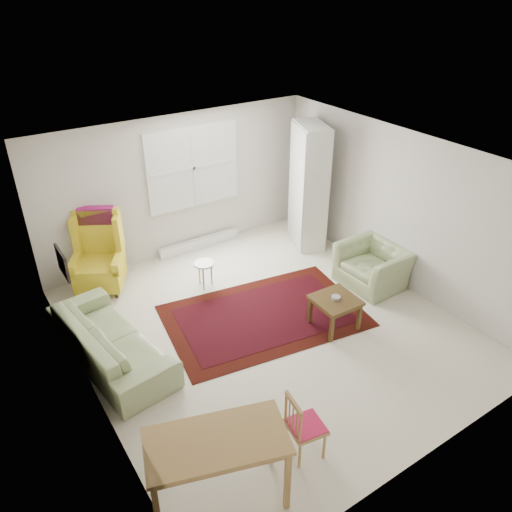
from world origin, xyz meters
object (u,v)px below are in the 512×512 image
stool (205,274)px  desk_chair (306,425)px  sofa (109,333)px  desk (218,469)px  wingback_chair (97,254)px  cabinet (309,187)px  armchair (374,262)px  coffee_table (334,312)px

stool → desk_chair: desk_chair is taller
sofa → desk: 2.54m
stool → desk_chair: (-0.66, -3.47, 0.19)m
wingback_chair → cabinet: cabinet is taller
cabinet → desk_chair: size_ratio=2.73×
armchair → desk: desk is taller
desk → desk_chair: (1.03, -0.04, -0.00)m
armchair → desk_chair: (-2.99, -2.02, 0.01)m
coffee_table → desk: desk is taller
desk_chair → armchair: bearing=-46.6°
sofa → desk_chair: 2.85m
armchair → cabinet: bearing=178.8°
wingback_chair → desk: 4.29m
coffee_table → desk_chair: desk_chair is taller
cabinet → sofa: bearing=-143.5°
coffee_table → armchair: bearing=22.4°
sofa → desk: (0.18, -2.54, -0.02)m
coffee_table → desk: size_ratio=0.45×
cabinet → desk: bearing=-116.4°
desk_chair → sofa: bearing=34.5°
wingback_chair → desk: wingback_chair is taller
stool → armchair: bearing=-31.8°
armchair → wingback_chair: 4.42m
armchair → wingback_chair: bearing=-122.6°
coffee_table → cabinet: cabinet is taller
armchair → desk_chair: 3.61m
coffee_table → stool: coffee_table is taller
stool → desk: size_ratio=0.34×
cabinet → desk: 5.51m
cabinet → stool: bearing=-152.2°
cabinet → coffee_table: bearing=-98.7°
wingback_chair → desk_chair: size_ratio=1.57×
cabinet → wingback_chair: bearing=-167.7°
desk → desk_chair: 1.03m
sofa → wingback_chair: wingback_chair is taller
wingback_chair → coffee_table: 3.78m
coffee_table → stool: size_ratio=1.35×
armchair → cabinet: size_ratio=0.46×
stool → desk_chair: 3.53m
stool → wingback_chair: bearing=149.4°
armchair → desk_chair: desk_chair is taller
wingback_chair → desk: size_ratio=0.99×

